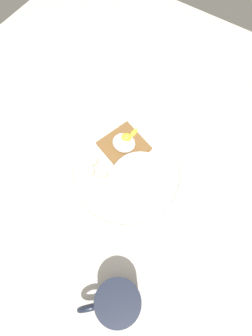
% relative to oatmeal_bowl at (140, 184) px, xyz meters
% --- Properties ---
extents(ground_plane, '(1.20, 1.20, 0.02)m').
position_rel_oatmeal_bowl_xyz_m(ground_plane, '(-0.05, 0.02, -0.05)').
color(ground_plane, beige).
rests_on(ground_plane, ground).
extents(plate, '(0.26, 0.26, 0.02)m').
position_rel_oatmeal_bowl_xyz_m(plate, '(-0.05, 0.02, -0.03)').
color(plate, silver).
rests_on(plate, ground_plane).
extents(oatmeal_bowl, '(0.13, 0.13, 0.06)m').
position_rel_oatmeal_bowl_xyz_m(oatmeal_bowl, '(0.00, 0.00, 0.00)').
color(oatmeal_bowl, white).
rests_on(oatmeal_bowl, plate).
extents(toast_slice, '(0.12, 0.12, 0.01)m').
position_rel_oatmeal_bowl_xyz_m(toast_slice, '(-0.09, 0.07, -0.02)').
color(toast_slice, brown).
rests_on(toast_slice, plate).
extents(poached_egg, '(0.05, 0.08, 0.03)m').
position_rel_oatmeal_bowl_xyz_m(poached_egg, '(-0.09, 0.07, -0.00)').
color(poached_egg, white).
rests_on(poached_egg, toast_slice).
extents(banana_slice_front, '(0.04, 0.04, 0.01)m').
position_rel_oatmeal_bowl_xyz_m(banana_slice_front, '(-0.13, -0.01, -0.02)').
color(banana_slice_front, '#F4EBC7').
rests_on(banana_slice_front, plate).
extents(banana_slice_left, '(0.04, 0.04, 0.01)m').
position_rel_oatmeal_bowl_xyz_m(banana_slice_left, '(-0.09, -0.02, -0.02)').
color(banana_slice_left, beige).
rests_on(banana_slice_left, plate).
extents(banana_slice_back, '(0.04, 0.04, 0.01)m').
position_rel_oatmeal_bowl_xyz_m(banana_slice_back, '(-0.12, -0.03, -0.02)').
color(banana_slice_back, beige).
rests_on(banana_slice_back, plate).
extents(coffee_mug, '(0.10, 0.10, 0.09)m').
position_rel_oatmeal_bowl_xyz_m(coffee_mug, '(0.09, -0.21, 0.01)').
color(coffee_mug, '#1C2232').
rests_on(coffee_mug, ground_plane).
extents(spoon, '(0.12, 0.06, 0.01)m').
position_rel_oatmeal_bowl_xyz_m(spoon, '(-0.22, 0.09, -0.03)').
color(spoon, silver).
rests_on(spoon, ground_plane).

